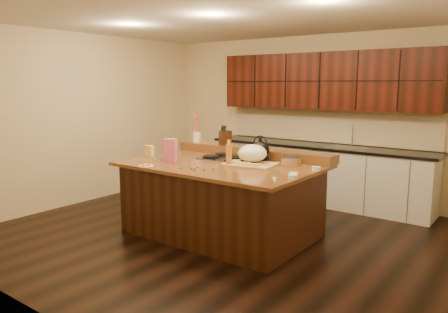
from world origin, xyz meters
The scene contains 31 objects.
room centered at (0.00, 0.00, 1.35)m, with size 5.52×5.02×2.72m.
island centered at (0.00, 0.00, 0.46)m, with size 2.40×1.60×0.92m.
back_ledge centered at (0.00, 0.70, 0.98)m, with size 2.40×0.30×0.12m, color #301E0A.
cooktop centered at (0.00, 0.30, 0.94)m, with size 0.92×0.52×0.05m.
back_counter centered at (0.30, 2.23, 0.98)m, with size 3.70×0.66×2.40m.
kettle centered at (0.30, 0.43, 1.07)m, with size 0.24×0.24×0.21m, color black.
green_bowl centered at (0.30, 0.17, 1.05)m, with size 0.29×0.29×0.16m, color olive.
laptop centered at (-0.75, -0.22, 0.98)m, with size 0.37×0.34×0.21m.
oil_bottle centered at (0.18, -0.10, 1.06)m, with size 0.07×0.07×0.27m, color orange.
vinegar_bottle centered at (0.09, 0.02, 1.04)m, with size 0.06×0.06×0.25m, color silver.
wooden_tray centered at (0.35, 0.15, 1.03)m, with size 0.67×0.53×0.25m.
ramekin_a centered at (1.15, -0.29, 0.94)m, with size 0.10×0.10×0.04m, color white.
ramekin_b centered at (1.10, -0.18, 0.94)m, with size 0.10×0.10×0.04m, color white.
ramekin_c centered at (1.15, 0.28, 0.94)m, with size 0.10×0.10×0.04m, color white.
strainer_bowl centered at (0.78, 0.38, 0.97)m, with size 0.24×0.24×0.09m, color #996B3F.
kitchen_timer centered at (0.94, -0.29, 0.96)m, with size 0.08×0.08×0.07m, color silver.
pink_bag centered at (-0.58, -0.31, 1.07)m, with size 0.16×0.09×0.30m, color #DC678F.
candy_plate centered at (-0.61, -0.71, 0.93)m, with size 0.18×0.18×0.01m, color white.
package_box centered at (-1.12, -0.16, 1.00)m, with size 0.11×0.08×0.15m, color #EDC453.
utensil_crock centered at (-1.00, 0.70, 1.11)m, with size 0.12×0.12×0.14m, color white.
knife_block centered at (-0.46, 0.70, 1.14)m, with size 0.10×0.16×0.20m, color black.
gumdrop_0 centered at (0.18, -0.39, 0.93)m, with size 0.02×0.02×0.02m, color red.
gumdrop_1 centered at (-0.17, -0.42, 0.93)m, with size 0.02×0.02×0.02m, color #198C26.
gumdrop_2 centered at (-0.01, -0.50, 0.93)m, with size 0.02×0.02×0.02m, color red.
gumdrop_3 centered at (-0.05, -0.42, 0.93)m, with size 0.02×0.02×0.02m, color #198C26.
gumdrop_4 centered at (-0.04, -0.53, 0.93)m, with size 0.02×0.02×0.02m, color red.
gumdrop_5 centered at (0.05, -0.59, 0.93)m, with size 0.02×0.02×0.02m, color #198C26.
gumdrop_6 centered at (-0.04, -0.42, 0.93)m, with size 0.02×0.02×0.02m, color red.
gumdrop_7 centered at (-0.05, -0.52, 0.93)m, with size 0.02×0.02×0.02m, color #198C26.
gumdrop_8 centered at (0.12, -0.50, 0.93)m, with size 0.02×0.02×0.02m, color red.
gumdrop_9 centered at (-0.16, -0.57, 0.93)m, with size 0.02×0.02×0.02m, color #198C26.
Camera 1 is at (3.25, -4.30, 1.90)m, focal length 35.00 mm.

